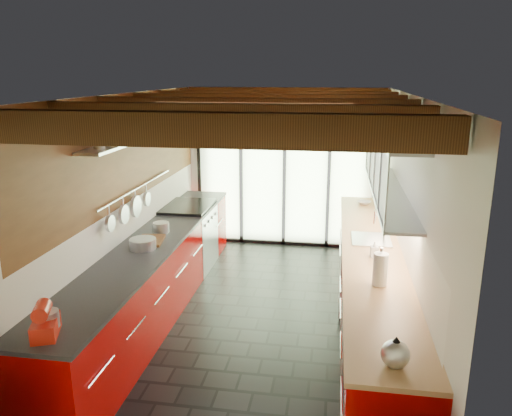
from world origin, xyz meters
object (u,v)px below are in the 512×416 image
object	(u,v)px
paper_towel	(380,270)
bowl	(364,203)
stand_mixer	(46,322)
soap_bottle	(374,249)
kettle	(395,353)

from	to	relation	value
paper_towel	bowl	xyz separation A→B (m)	(0.00, 2.97, -0.13)
stand_mixer	paper_towel	size ratio (longest dim) A/B	0.93
soap_bottle	kettle	bearing A→B (deg)	-90.00
stand_mixer	bowl	size ratio (longest dim) A/B	1.76
kettle	bowl	xyz separation A→B (m)	(0.00, 4.31, -0.08)
stand_mixer	kettle	world-z (taller)	stand_mixer
paper_towel	bowl	size ratio (longest dim) A/B	1.89
stand_mixer	kettle	bearing A→B (deg)	-0.17
paper_towel	soap_bottle	bearing A→B (deg)	90.00
stand_mixer	kettle	distance (m)	2.54
kettle	soap_bottle	world-z (taller)	kettle
paper_towel	kettle	bearing A→B (deg)	-90.00
soap_bottle	bowl	size ratio (longest dim) A/B	0.91
kettle	bowl	size ratio (longest dim) A/B	1.31
stand_mixer	soap_bottle	xyz separation A→B (m)	(2.54, 2.07, -0.02)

